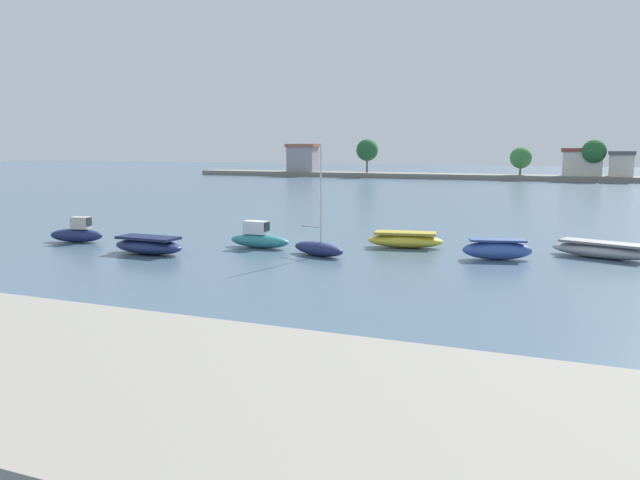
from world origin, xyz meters
name	(u,v)px	position (x,y,z in m)	size (l,w,h in m)	color
moored_boat_2	(77,233)	(-4.02, 14.81, 0.59)	(3.77, 1.92, 1.68)	navy
moored_boat_3	(148,246)	(3.19, 12.86, 0.49)	(4.66, 1.93, 1.03)	navy
moored_boat_4	(259,238)	(8.10, 17.35, 0.58)	(4.09, 1.36, 1.66)	teal
moored_boat_5	(318,248)	(12.62, 16.11, 0.45)	(3.84, 2.36, 6.39)	navy
moored_boat_6	(405,240)	(16.50, 20.89, 0.47)	(4.90, 2.44, 0.99)	yellow
moored_boat_7	(497,250)	(22.30, 18.74, 0.55)	(3.98, 2.14, 1.14)	#3856A8
moored_boat_8	(601,250)	(27.67, 21.51, 0.44)	(5.74, 3.27, 0.92)	#9E9EA3
distant_shoreline	(456,168)	(4.16, 107.01, 2.20)	(103.77, 7.40, 7.78)	gray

